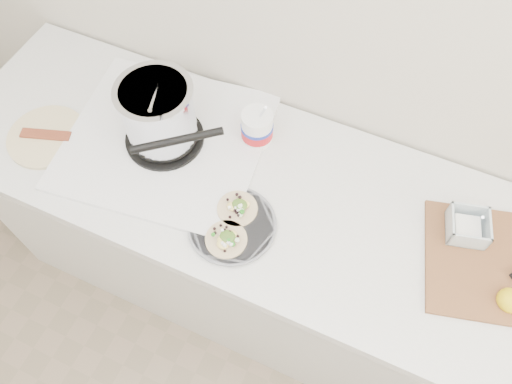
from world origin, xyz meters
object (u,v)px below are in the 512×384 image
at_px(taco_plate, 232,224).
at_px(tub, 258,126).
at_px(stove, 161,123).
at_px(bacon_plate, 47,136).

bearing_deg(taco_plate, tub, 100.86).
distance_m(stove, taco_plate, 0.38).
bearing_deg(stove, bacon_plate, -165.55).
height_order(stove, taco_plate, stove).
bearing_deg(taco_plate, bacon_plate, 176.42).
xyz_separation_m(stove, tub, (0.26, 0.13, -0.03)).
bearing_deg(bacon_plate, taco_plate, -3.58).
relative_size(taco_plate, tub, 1.14).
distance_m(stove, bacon_plate, 0.39).
bearing_deg(tub, taco_plate, -79.14).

